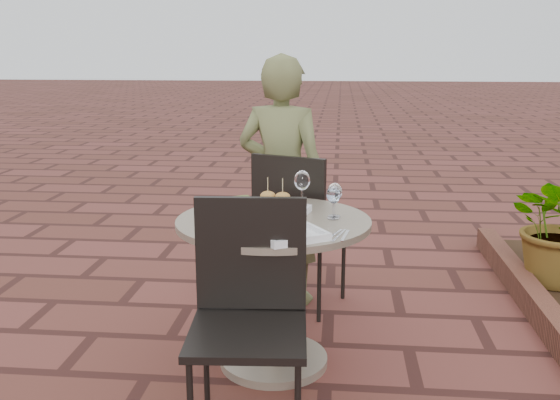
# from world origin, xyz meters

# --- Properties ---
(ground) EXTENTS (60.00, 60.00, 0.00)m
(ground) POSITION_xyz_m (0.00, 0.00, 0.00)
(ground) COLOR #5D2B25
(ground) RESTS_ON ground
(cafe_table) EXTENTS (0.90, 0.90, 0.73)m
(cafe_table) POSITION_xyz_m (0.16, -0.22, 0.48)
(cafe_table) COLOR gray
(cafe_table) RESTS_ON ground
(chair_far) EXTENTS (0.57, 0.57, 0.93)m
(chair_far) POSITION_xyz_m (0.22, 0.44, 0.55)
(chair_far) COLOR black
(chair_far) RESTS_ON ground
(chair_near) EXTENTS (0.47, 0.47, 0.93)m
(chair_near) POSITION_xyz_m (0.12, -0.75, 0.55)
(chair_near) COLOR black
(chair_near) RESTS_ON ground
(diner) EXTENTS (0.60, 0.47, 1.47)m
(diner) POSITION_xyz_m (0.12, 0.60, 0.74)
(diner) COLOR brown
(diner) RESTS_ON ground
(plate_salmon) EXTENTS (0.32, 0.32, 0.07)m
(plate_salmon) POSITION_xyz_m (-0.02, -0.08, 0.75)
(plate_salmon) COLOR white
(plate_salmon) RESTS_ON cafe_table
(plate_sliders) EXTENTS (0.34, 0.34, 0.18)m
(plate_sliders) POSITION_xyz_m (0.16, -0.17, 0.76)
(plate_sliders) COLOR white
(plate_sliders) RESTS_ON cafe_table
(plate_tuna) EXTENTS (0.36, 0.36, 0.03)m
(plate_tuna) POSITION_xyz_m (0.25, -0.50, 0.75)
(plate_tuna) COLOR white
(plate_tuna) RESTS_ON cafe_table
(wine_glass_right) EXTENTS (0.07, 0.07, 0.15)m
(wine_glass_right) POSITION_xyz_m (0.44, -0.19, 0.84)
(wine_glass_right) COLOR white
(wine_glass_right) RESTS_ON cafe_table
(wine_glass_mid) EXTENTS (0.08, 0.08, 0.19)m
(wine_glass_mid) POSITION_xyz_m (0.28, 0.01, 0.86)
(wine_glass_mid) COLOR white
(wine_glass_mid) RESTS_ON cafe_table
(wine_glass_far) EXTENTS (0.07, 0.07, 0.16)m
(wine_glass_far) POSITION_xyz_m (0.44, -0.15, 0.84)
(wine_glass_far) COLOR white
(wine_glass_far) RESTS_ON cafe_table
(steel_ramekin) EXTENTS (0.08, 0.08, 0.05)m
(steel_ramekin) POSITION_xyz_m (-0.09, -0.12, 0.75)
(steel_ramekin) COLOR silver
(steel_ramekin) RESTS_ON cafe_table
(cutlery_set) EXTENTS (0.13, 0.21, 0.00)m
(cutlery_set) POSITION_xyz_m (0.47, -0.46, 0.73)
(cutlery_set) COLOR silver
(cutlery_set) RESTS_ON cafe_table
(planter_curb) EXTENTS (0.12, 3.00, 0.15)m
(planter_curb) POSITION_xyz_m (1.60, 0.30, 0.07)
(planter_curb) COLOR brown
(planter_curb) RESTS_ON ground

